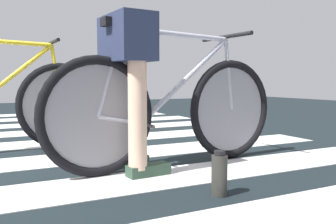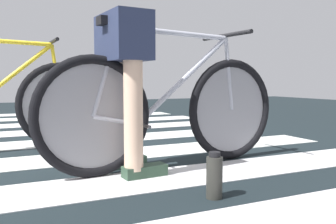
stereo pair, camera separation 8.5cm
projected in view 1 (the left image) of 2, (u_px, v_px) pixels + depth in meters
bicycle_1_of_2 at (171, 108)px, 2.37m from camera, size 1.73×0.52×0.93m
cyclist_1_of_2 at (128, 72)px, 2.19m from camera, size 0.34×0.43×0.96m
water_bottle at (219, 174)px, 1.78m from camera, size 0.08×0.08×0.23m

